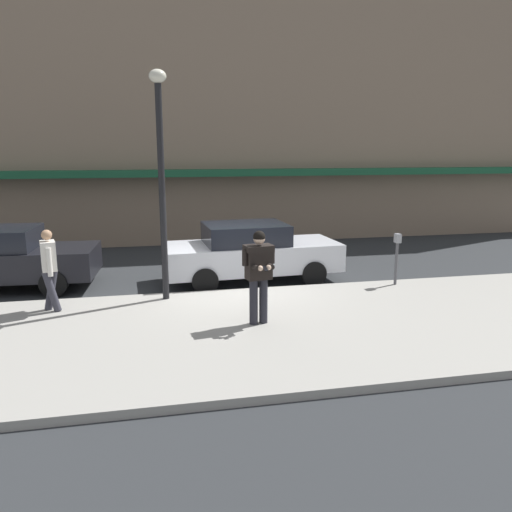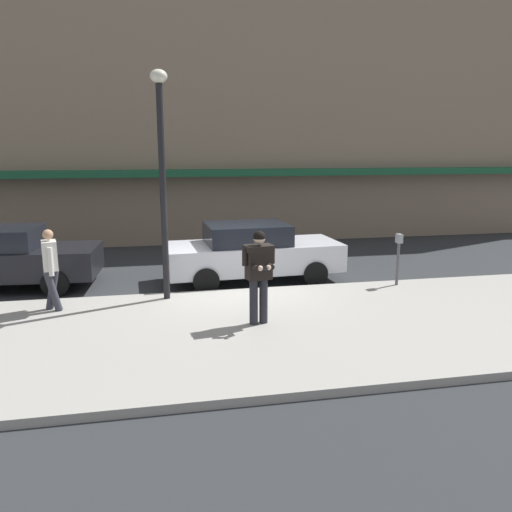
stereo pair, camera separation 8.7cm
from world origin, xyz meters
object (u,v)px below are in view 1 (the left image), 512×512
at_px(man_texting_on_phone, 259,267).
at_px(street_lamp_post, 161,163).
at_px(parked_sedan_near, 0,258).
at_px(pedestrian_in_light_coat, 49,265).
at_px(parked_sedan_mid, 251,252).
at_px(parking_meter, 397,252).

height_order(man_texting_on_phone, street_lamp_post, street_lamp_post).
relative_size(parked_sedan_near, street_lamp_post, 0.94).
bearing_deg(street_lamp_post, man_texting_on_phone, -50.11).
height_order(parked_sedan_near, pedestrian_in_light_coat, pedestrian_in_light_coat).
distance_m(man_texting_on_phone, pedestrian_in_light_coat, 4.34).
relative_size(parked_sedan_near, parked_sedan_mid, 1.00).
relative_size(man_texting_on_phone, parking_meter, 1.42).
bearing_deg(pedestrian_in_light_coat, street_lamp_post, 9.29).
bearing_deg(street_lamp_post, parking_meter, 0.51).
height_order(street_lamp_post, parking_meter, street_lamp_post).
bearing_deg(man_texting_on_phone, parked_sedan_near, 143.84).
xyz_separation_m(parked_sedan_near, street_lamp_post, (3.95, -2.10, 2.35)).
xyz_separation_m(street_lamp_post, parking_meter, (5.59, 0.05, -2.17)).
bearing_deg(man_texting_on_phone, parking_meter, 27.99).
relative_size(parked_sedan_mid, parking_meter, 3.62).
height_order(man_texting_on_phone, pedestrian_in_light_coat, man_texting_on_phone).
relative_size(man_texting_on_phone, pedestrian_in_light_coat, 1.06).
bearing_deg(parked_sedan_near, man_texting_on_phone, -36.16).
height_order(parked_sedan_mid, man_texting_on_phone, man_texting_on_phone).
relative_size(parked_sedan_near, pedestrian_in_light_coat, 2.71).
height_order(parked_sedan_near, parking_meter, parked_sedan_near).
relative_size(parked_sedan_mid, street_lamp_post, 0.94).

